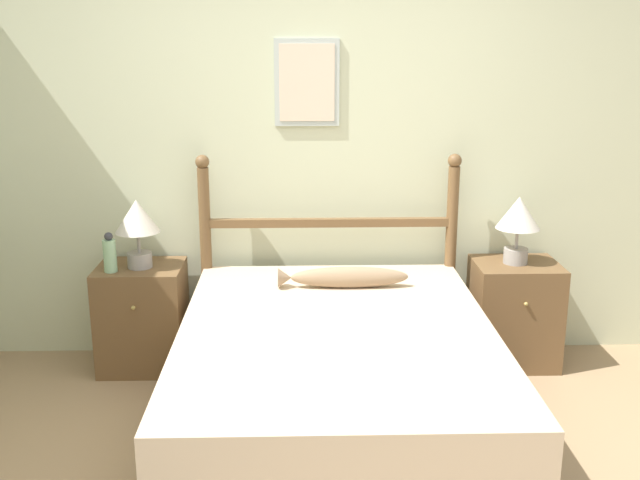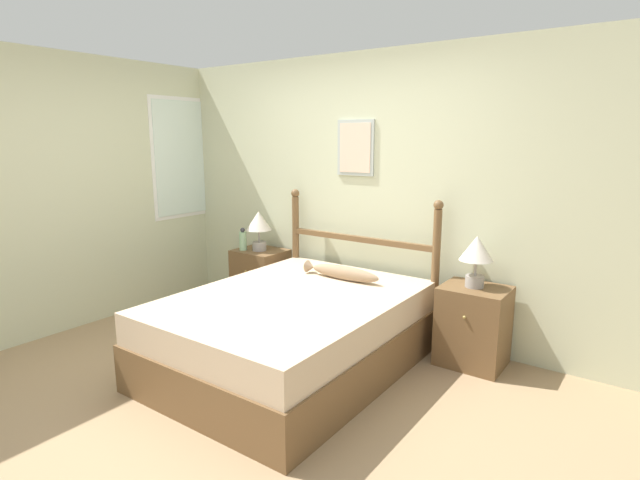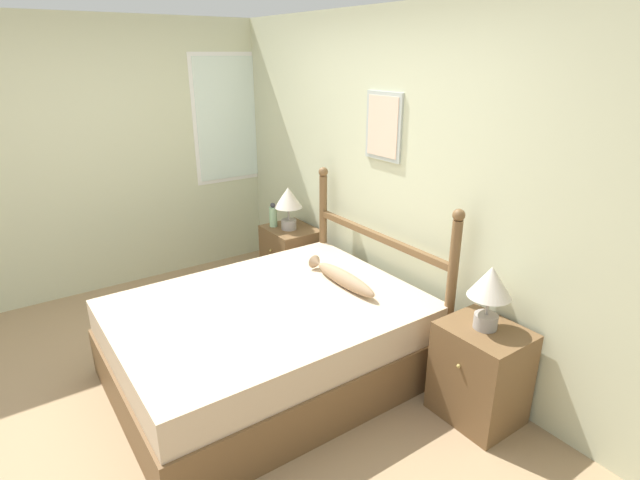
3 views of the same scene
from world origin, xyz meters
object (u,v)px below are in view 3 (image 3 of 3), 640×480
table_lamp_left (288,201)px  nightstand_right (480,373)px  table_lamp_right (490,287)px  bottle (273,216)px  bed (269,341)px  fish_pillow (342,277)px  nightstand_left (291,259)px

table_lamp_left → nightstand_right: bearing=0.5°
table_lamp_right → bottle: 2.40m
bed → nightstand_right: (1.13, 0.89, 0.03)m
table_lamp_left → fish_pillow: size_ratio=0.56×
table_lamp_right → fish_pillow: size_ratio=0.56×
bed → nightstand_left: nightstand_left is taller
table_lamp_left → table_lamp_right: (2.24, 0.02, 0.00)m
bed → nightstand_left: (-1.13, 0.89, 0.03)m
fish_pillow → nightstand_right: bearing=15.3°
nightstand_right → fish_pillow: (-1.07, -0.29, 0.34)m
bottle → table_lamp_left: bearing=28.4°
bottle → fish_pillow: bottle is taller
fish_pillow → table_lamp_left: bearing=167.2°
nightstand_left → fish_pillow: bearing=-13.7°
table_lamp_right → nightstand_right: bearing=-15.7°
table_lamp_left → table_lamp_right: bearing=0.6°
nightstand_left → table_lamp_left: table_lamp_left is taller
table_lamp_right → bottle: (-2.40, -0.11, -0.17)m
nightstand_left → nightstand_right: (2.27, 0.00, 0.00)m
nightstand_left → bottle: size_ratio=2.72×
table_lamp_left → bottle: 0.24m
bottle → bed: bearing=-31.7°
bed → fish_pillow: 0.70m
nightstand_left → table_lamp_left: size_ratio=1.57×
nightstand_right → table_lamp_right: (-0.01, 0.00, 0.60)m
table_lamp_right → fish_pillow: 1.13m
bed → bottle: bottle is taller
table_lamp_left → table_lamp_right: size_ratio=1.00×
nightstand_left → bottle: bottle is taller
nightstand_left → fish_pillow: fish_pillow is taller
nightstand_left → table_lamp_right: bearing=0.1°
nightstand_right → fish_pillow: 1.16m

